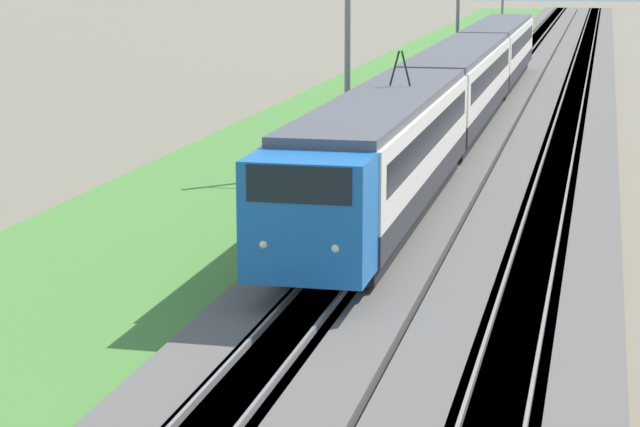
% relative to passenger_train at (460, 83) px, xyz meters
% --- Properties ---
extents(ballast_main, '(240.00, 4.40, 0.30)m').
position_rel_passenger_train_xyz_m(ballast_main, '(1.23, 0.00, -2.18)').
color(ballast_main, '#605B56').
rests_on(ballast_main, ground).
extents(ballast_adjacent, '(240.00, 4.40, 0.30)m').
position_rel_passenger_train_xyz_m(ballast_adjacent, '(1.23, -4.56, -2.18)').
color(ballast_adjacent, '#605B56').
rests_on(ballast_adjacent, ground).
extents(track_main, '(240.00, 1.57, 0.45)m').
position_rel_passenger_train_xyz_m(track_main, '(1.23, 0.00, -2.17)').
color(track_main, '#4C4238').
rests_on(track_main, ground).
extents(track_adjacent, '(240.00, 1.57, 0.45)m').
position_rel_passenger_train_xyz_m(track_adjacent, '(1.23, -4.56, -2.17)').
color(track_adjacent, '#4C4238').
rests_on(track_adjacent, ground).
extents(grass_verge, '(240.00, 9.35, 0.12)m').
position_rel_passenger_train_xyz_m(grass_verge, '(1.23, 5.86, -2.27)').
color(grass_verge, '#4C8438').
rests_on(grass_verge, ground).
extents(passenger_train, '(58.54, 2.85, 4.99)m').
position_rel_passenger_train_xyz_m(passenger_train, '(0.00, 0.00, 0.00)').
color(passenger_train, blue).
rests_on(passenger_train, ground).
extents(catenary_mast_mid, '(0.22, 2.56, 7.79)m').
position_rel_passenger_train_xyz_m(catenary_mast_mid, '(-10.34, 2.82, 1.70)').
color(catenary_mast_mid, slate).
rests_on(catenary_mast_mid, ground).
extents(catenary_mast_far, '(0.22, 2.56, 7.59)m').
position_rel_passenger_train_xyz_m(catenary_mast_far, '(23.62, 2.82, 1.60)').
color(catenary_mast_far, slate).
rests_on(catenary_mast_far, ground).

